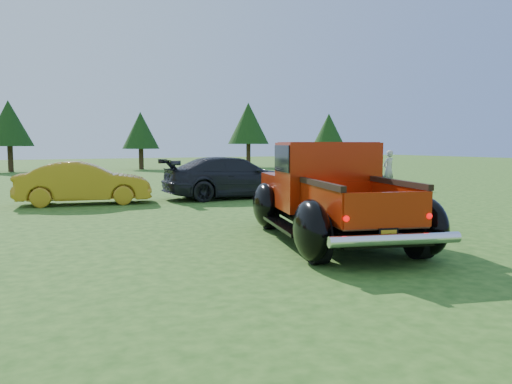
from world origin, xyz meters
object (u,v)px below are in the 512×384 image
at_px(tree_mid_left, 9,123).
at_px(show_car_grey, 233,177).
at_px(show_car_yellow, 84,183).
at_px(show_car_blue, 336,174).
at_px(tree_mid_right, 141,131).
at_px(tree_east, 248,124).
at_px(tree_far_east, 329,130).
at_px(pickup_truck, 326,193).
at_px(spectator, 388,169).

distance_m(tree_mid_left, show_car_grey, 23.70).
relative_size(show_car_yellow, show_car_blue, 0.88).
bearing_deg(tree_mid_right, tree_east, -3.18).
bearing_deg(tree_mid_left, show_car_blue, -60.71).
relative_size(tree_east, show_car_yellow, 1.28).
bearing_deg(tree_mid_left, tree_mid_right, -6.34).
bearing_deg(show_car_grey, tree_mid_left, 19.45).
bearing_deg(tree_far_east, tree_east, -173.66).
height_order(pickup_truck, show_car_grey, pickup_truck).
xyz_separation_m(show_car_grey, spectator, (7.87, 0.44, 0.10)).
distance_m(tree_mid_right, show_car_grey, 21.84).
relative_size(tree_far_east, show_car_blue, 1.01).
xyz_separation_m(show_car_yellow, show_car_blue, (10.58, 0.53, -0.03)).
distance_m(show_car_grey, show_car_blue, 5.55).
relative_size(tree_mid_left, spectator, 2.97).
bearing_deg(tree_mid_right, tree_far_east, 1.59).
bearing_deg(show_car_yellow, tree_east, -27.53).
relative_size(show_car_grey, show_car_blue, 1.08).
relative_size(tree_mid_right, spectator, 2.61).
bearing_deg(tree_mid_right, show_car_blue, -81.47).
xyz_separation_m(tree_east, show_car_blue, (-5.92, -20.04, -2.99)).
bearing_deg(spectator, tree_mid_left, -66.44).
relative_size(tree_far_east, show_car_yellow, 1.14).
height_order(tree_mid_left, spectator, tree_mid_left).
xyz_separation_m(tree_mid_right, show_car_yellow, (-7.50, -21.06, -2.28)).
xyz_separation_m(tree_far_east, show_car_yellow, (-25.50, -21.56, -2.55)).
height_order(show_car_blue, spectator, spectator).
xyz_separation_m(pickup_truck, show_car_grey, (1.59, 7.95, -0.21)).
relative_size(tree_mid_left, show_car_blue, 1.05).
height_order(tree_mid_right, tree_far_east, tree_far_east).
relative_size(tree_mid_right, tree_far_east, 0.92).
xyz_separation_m(pickup_truck, show_car_blue, (7.04, 9.01, -0.29)).
bearing_deg(tree_mid_left, tree_east, -4.76).
bearing_deg(tree_east, show_car_grey, -118.32).
bearing_deg(tree_mid_right, spectator, -75.43).
bearing_deg(show_car_yellow, tree_mid_left, 15.10).
distance_m(tree_mid_right, pickup_truck, 29.88).
relative_size(tree_east, spectator, 3.20).
xyz_separation_m(tree_far_east, pickup_truck, (-21.96, -30.05, -2.29)).
bearing_deg(show_car_blue, tree_mid_left, 19.98).
xyz_separation_m(show_car_grey, show_car_blue, (5.45, 1.06, -0.09)).
bearing_deg(spectator, show_car_grey, -6.43).
distance_m(show_car_yellow, show_car_grey, 5.16).
relative_size(tree_mid_left, tree_mid_right, 1.14).
bearing_deg(show_car_yellow, show_car_grey, -84.74).
bearing_deg(pickup_truck, spectator, 57.85).
relative_size(pickup_truck, show_car_yellow, 1.37).
relative_size(show_car_grey, spectator, 3.05).
bearing_deg(tree_east, spectator, -99.62).
bearing_deg(tree_mid_right, tree_mid_left, 173.66).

